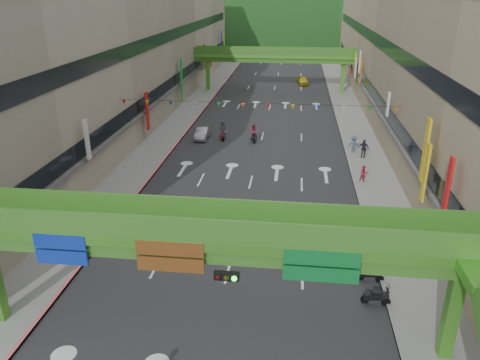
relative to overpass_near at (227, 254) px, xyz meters
name	(u,v)px	position (x,y,z in m)	size (l,w,h in m)	color
road_slab	(268,114)	(-0.93, 44.62, -5.20)	(18.00, 140.00, 0.02)	#28282B
sidewalk_left	(189,112)	(-11.93, 44.62, -5.13)	(4.00, 140.00, 0.15)	gray
sidewalk_right	(350,116)	(10.07, 44.62, -5.13)	(4.00, 140.00, 0.15)	gray
curb_left	(202,112)	(-10.03, 44.62, -5.12)	(0.20, 140.00, 0.18)	#CC5959
curb_right	(336,116)	(8.17, 44.62, -5.12)	(0.20, 140.00, 0.18)	gray
building_row_left	(127,41)	(-19.86, 44.62, 4.25)	(12.80, 95.00, 19.00)	#9E937F
building_row_right	(422,44)	(18.00, 44.62, 4.25)	(12.80, 95.00, 19.00)	gray
overpass_near	(227,254)	(0.00, 0.00, 0.00)	(28.00, 12.27, 7.10)	#4C9E2D
overpass_far	(275,58)	(-0.93, 59.62, 0.20)	(28.00, 2.20, 7.10)	#4C9E2D
hill_left	(246,36)	(-15.93, 154.62, -5.21)	(168.00, 140.00, 112.00)	#1C4419
hill_right	(354,32)	(24.07, 174.62, -5.21)	(208.00, 176.00, 128.00)	#1C4419
bunting_string	(256,106)	(-0.93, 24.62, 0.75)	(26.00, 0.36, 0.47)	black
scooter_rider_mid	(254,133)	(-1.72, 32.16, -4.13)	(0.95, 1.59, 2.08)	black
scooter_rider_left	(199,235)	(-3.22, 8.98, -4.23)	(0.99, 1.60, 1.97)	#96979E
scooter_rider_far	(223,130)	(-5.27, 32.66, -4.06)	(1.02, 1.59, 2.22)	maroon
parked_scooter_row	(366,254)	(7.49, 8.62, -4.68)	(1.60, 9.39, 1.08)	black
car_silver	(202,133)	(-7.67, 32.89, -4.58)	(1.32, 3.79, 1.25)	#97969D
car_yellow	(303,80)	(3.81, 66.44, -4.50)	(1.67, 4.15, 1.41)	gold
pedestrian_red	(364,175)	(8.93, 21.59, -4.46)	(0.73, 0.57, 1.50)	#B61F37
pedestrian_dark	(363,150)	(9.68, 28.13, -4.28)	(1.09, 0.45, 1.86)	black
pedestrian_blue	(354,146)	(8.87, 29.55, -4.35)	(0.80, 0.52, 1.72)	#36495C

